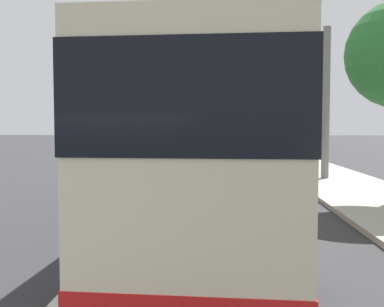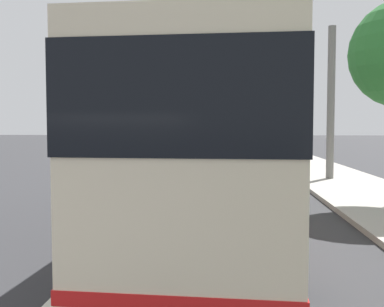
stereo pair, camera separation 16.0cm
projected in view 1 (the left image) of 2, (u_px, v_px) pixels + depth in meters
name	position (u px, v px, depth m)	size (l,w,h in m)	color
lane_divider_line	(128.00, 222.00, 11.06)	(110.00, 0.16, 0.01)	silver
coach_bus	(216.00, 139.00, 9.74)	(10.98, 3.19, 3.52)	beige
car_behind_bus	(140.00, 151.00, 28.47)	(4.28, 2.06, 1.57)	gold
car_side_street	(179.00, 141.00, 47.49)	(4.48, 2.07, 1.58)	navy
car_ahead_same_lane	(213.00, 143.00, 43.39)	(4.42, 1.99, 1.41)	#2D7238
car_oncoming	(156.00, 145.00, 37.22)	(4.54, 2.03, 1.53)	black
utility_pole	(326.00, 105.00, 19.03)	(0.31, 0.31, 6.41)	slate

